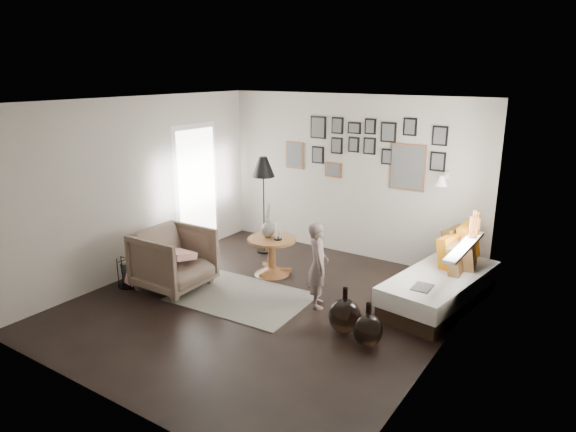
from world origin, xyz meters
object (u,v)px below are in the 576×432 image
Objects in this scene: armchair at (174,259)px; floor_lamp at (263,171)px; daybed at (442,282)px; vase at (268,227)px; demijohn_small at (368,330)px; pedestal_table at (272,257)px; demijohn_large at (345,316)px; magazine_basket at (129,272)px; child at (318,265)px.

armchair is 0.57× the size of floor_lamp.
armchair is at bearing -146.03° from daybed.
vase reaches higher than demijohn_small.
armchair reaches higher than pedestal_table.
daybed is 3.64m from armchair.
floor_lamp is (0.18, 1.88, 0.97)m from armchair.
daybed is 1.58m from demijohn_large.
pedestal_table is at bearing 45.59° from magazine_basket.
magazine_basket is (-1.44, -1.47, -0.06)m from pedestal_table.
daybed is at bearing -89.03° from child.
demijohn_large is (-0.69, -1.42, -0.08)m from daybed.
demijohn_large is (1.82, -1.03, -0.50)m from vase.
daybed is (2.51, 0.39, -0.42)m from vase.
daybed is 1.58m from demijohn_small.
vase is 1.44m from armchair.
daybed is 1.65m from child.
daybed reaches higher than demijohn_large.
vase is at bearing 28.67° from child.
pedestal_table is 1.40× the size of vase.
vase is at bearing 47.62° from magazine_basket.
floor_lamp is at bearing 146.09° from demijohn_small.
magazine_basket is 2.73m from child.
child is at bearing -135.24° from daybed.
child is at bearing -35.79° from floor_lamp.
demijohn_large is at bearing -87.79° from armchair.
demijohn_large is (2.59, 0.15, -0.20)m from armchair.
child is at bearing 149.74° from demijohn_small.
child reaches higher than daybed.
magazine_basket is (-0.77, -2.19, -1.19)m from floor_lamp.
demijohn_small is 1.19m from child.
vase reaches higher than pedestal_table.
floor_lamp reaches higher than demijohn_small.
magazine_basket is 3.21m from demijohn_large.
vase is 0.99× the size of demijohn_small.
child reaches higher than demijohn_small.
vase is (-0.08, 0.02, 0.46)m from pedestal_table.
demijohn_large reaches higher than demijohn_small.
magazine_basket is at bearing -134.41° from pedestal_table.
armchair is at bearing 71.60° from child.
child reaches higher than vase.
armchair is at bearing -179.41° from demijohn_small.
demijohn_large is (3.18, 0.46, 0.02)m from magazine_basket.
demijohn_large reaches higher than pedestal_table.
armchair is 1.80× the size of demijohn_small.
floor_lamp is 3.13× the size of demijohn_small.
vase reaches higher than magazine_basket.
demijohn_large reaches higher than magazine_basket.
pedestal_table reaches higher than demijohn_small.
vase is 1.13m from floor_lamp.
daybed is (2.43, 0.41, 0.04)m from pedestal_table.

